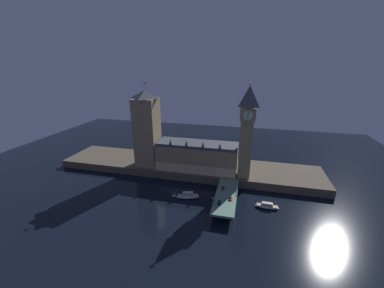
# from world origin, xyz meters

# --- Properties ---
(ground_plane) EXTENTS (400.00, 400.00, 0.00)m
(ground_plane) POSITION_xyz_m (0.00, 0.00, 0.00)
(ground_plane) COLOR black
(embankment) EXTENTS (220.00, 42.00, 6.28)m
(embankment) POSITION_xyz_m (0.00, 39.00, 3.14)
(embankment) COLOR brown
(embankment) RESTS_ON ground_plane
(parliament_hall) EXTENTS (64.21, 21.74, 26.60)m
(parliament_hall) POSITION_xyz_m (10.01, 31.20, 17.33)
(parliament_hall) COLOR #9E845B
(parliament_hall) RESTS_ON embankment
(clock_tower) EXTENTS (10.96, 11.07, 69.63)m
(clock_tower) POSITION_xyz_m (47.62, 25.93, 43.08)
(clock_tower) COLOR #9E845B
(clock_tower) RESTS_ON embankment
(victoria_tower) EXTENTS (18.19, 18.19, 68.28)m
(victoria_tower) POSITION_xyz_m (-32.09, 30.42, 37.53)
(victoria_tower) COLOR #9E845B
(victoria_tower) RESTS_ON embankment
(bridge) EXTENTS (13.98, 46.00, 6.26)m
(bridge) POSITION_xyz_m (37.78, -5.00, 4.15)
(bridge) COLOR slate
(bridge) RESTS_ON ground_plane
(car_northbound_lead) EXTENTS (1.91, 3.87, 1.60)m
(car_northbound_lead) POSITION_xyz_m (34.71, 2.22, 7.00)
(car_northbound_lead) COLOR red
(car_northbound_lead) RESTS_ON bridge
(car_northbound_trail) EXTENTS (1.90, 4.04, 1.58)m
(car_northbound_trail) POSITION_xyz_m (34.71, -15.80, 7.00)
(car_northbound_trail) COLOR black
(car_northbound_trail) RESTS_ON bridge
(car_southbound_lead) EXTENTS (1.95, 4.40, 1.34)m
(car_southbound_lead) POSITION_xyz_m (40.86, -9.27, 6.88)
(car_southbound_lead) COLOR red
(car_southbound_lead) RESTS_ON bridge
(pedestrian_near_rail) EXTENTS (0.38, 0.38, 1.81)m
(pedestrian_near_rail) POSITION_xyz_m (31.63, -15.15, 7.22)
(pedestrian_near_rail) COLOR black
(pedestrian_near_rail) RESTS_ON bridge
(pedestrian_mid_walk) EXTENTS (0.38, 0.38, 1.80)m
(pedestrian_mid_walk) POSITION_xyz_m (43.93, -2.54, 7.21)
(pedestrian_mid_walk) COLOR black
(pedestrian_mid_walk) RESTS_ON bridge
(pedestrian_far_rail) EXTENTS (0.38, 0.38, 1.67)m
(pedestrian_far_rail) POSITION_xyz_m (31.63, 1.97, 7.14)
(pedestrian_far_rail) COLOR black
(pedestrian_far_rail) RESTS_ON bridge
(street_lamp_near) EXTENTS (1.34, 0.60, 5.99)m
(street_lamp_near) POSITION_xyz_m (31.23, -19.72, 10.01)
(street_lamp_near) COLOR #2D3333
(street_lamp_near) RESTS_ON bridge
(street_lamp_mid) EXTENTS (1.34, 0.60, 5.95)m
(street_lamp_mid) POSITION_xyz_m (44.33, -5.00, 9.99)
(street_lamp_mid) COLOR #2D3333
(street_lamp_mid) RESTS_ON bridge
(boat_upstream) EXTENTS (16.36, 8.45, 4.57)m
(boat_upstream) POSITION_xyz_m (11.70, -4.71, 1.67)
(boat_upstream) COLOR white
(boat_upstream) RESTS_ON ground_plane
(boat_downstream) EXTENTS (14.97, 4.52, 3.71)m
(boat_downstream) POSITION_xyz_m (64.18, -3.84, 1.36)
(boat_downstream) COLOR white
(boat_downstream) RESTS_ON ground_plane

